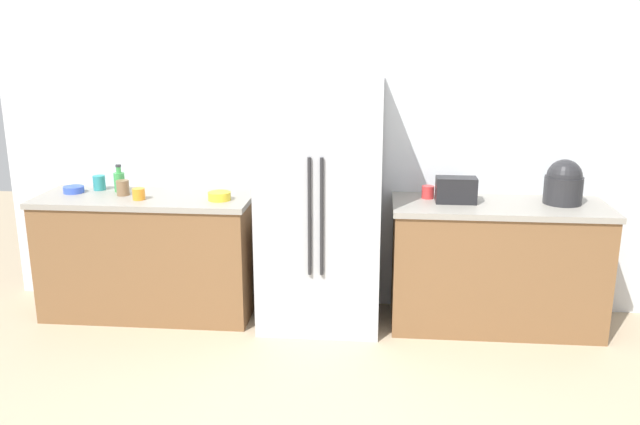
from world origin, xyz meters
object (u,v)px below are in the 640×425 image
(refrigerator, at_px, (320,204))
(bowl_a, at_px, (74,189))
(toaster, at_px, (456,190))
(cup_c, at_px, (139,194))
(rice_cooker, at_px, (564,183))
(cup_b, at_px, (99,183))
(bowl_b, at_px, (219,196))
(bottle_a, at_px, (119,181))
(cup_d, at_px, (123,188))
(cup_a, at_px, (428,192))

(refrigerator, bearing_deg, bowl_a, 176.96)
(toaster, bearing_deg, cup_c, -176.94)
(rice_cooker, height_order, cup_b, rice_cooker)
(refrigerator, height_order, bowl_b, refrigerator)
(cup_b, bearing_deg, bowl_a, -145.59)
(bottle_a, bearing_deg, bowl_b, -13.52)
(cup_b, bearing_deg, toaster, -3.23)
(toaster, height_order, cup_d, toaster)
(rice_cooker, distance_m, cup_a, 0.92)
(cup_c, relative_size, bowl_b, 0.55)
(refrigerator, xyz_separation_m, bowl_a, (-1.84, 0.10, 0.05))
(cup_b, relative_size, cup_d, 0.99)
(cup_a, bearing_deg, bowl_a, -178.53)
(bowl_b, bearing_deg, bowl_a, 173.72)
(cup_c, xyz_separation_m, cup_d, (-0.16, 0.12, 0.01))
(cup_c, bearing_deg, cup_b, 146.41)
(refrigerator, bearing_deg, bottle_a, 173.73)
(cup_b, relative_size, bowl_b, 0.68)
(bottle_a, bearing_deg, cup_a, -0.05)
(refrigerator, xyz_separation_m, bottle_a, (-1.51, 0.17, 0.10))
(bottle_a, bearing_deg, bowl_a, -168.13)
(bottle_a, distance_m, cup_a, 2.27)
(bottle_a, distance_m, bowl_b, 0.82)
(cup_c, bearing_deg, bowl_b, 3.84)
(cup_c, bearing_deg, refrigerator, 2.88)
(toaster, xyz_separation_m, cup_a, (-0.18, 0.11, -0.04))
(cup_a, height_order, cup_d, cup_d)
(bottle_a, relative_size, bowl_b, 1.27)
(toaster, distance_m, cup_c, 2.23)
(cup_b, height_order, cup_d, cup_d)
(cup_a, height_order, bowl_a, cup_a)
(refrigerator, xyz_separation_m, cup_d, (-1.44, 0.05, 0.08))
(rice_cooker, relative_size, cup_c, 3.49)
(bowl_b, bearing_deg, cup_d, 173.75)
(refrigerator, height_order, cup_d, refrigerator)
(cup_c, bearing_deg, rice_cooker, 3.08)
(cup_a, height_order, cup_b, cup_b)
(cup_c, distance_m, cup_d, 0.20)
(bottle_a, xyz_separation_m, bowl_b, (0.80, -0.19, -0.05))
(refrigerator, height_order, bottle_a, refrigerator)
(cup_c, bearing_deg, cup_a, 6.40)
(rice_cooker, distance_m, bottle_a, 3.18)
(toaster, bearing_deg, refrigerator, -176.68)
(bottle_a, xyz_separation_m, cup_a, (2.27, -0.00, -0.04))
(toaster, xyz_separation_m, bowl_a, (-2.78, 0.04, -0.07))
(toaster, relative_size, cup_d, 2.53)
(refrigerator, height_order, cup_c, refrigerator)
(refrigerator, distance_m, bottle_a, 1.53)
(cup_a, height_order, cup_c, cup_a)
(bowl_b, bearing_deg, cup_b, 166.76)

